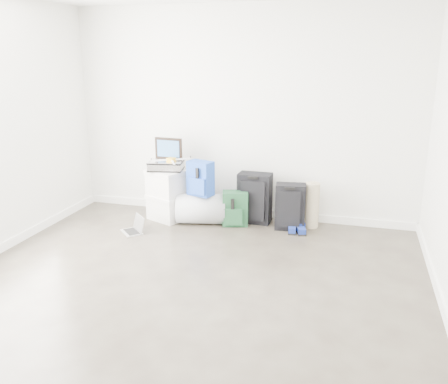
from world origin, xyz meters
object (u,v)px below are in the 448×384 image
(large_suitcase, at_px, (255,198))
(carry_on, at_px, (290,207))
(boxes_stack, at_px, (167,195))
(duffel_bag, at_px, (201,209))
(briefcase, at_px, (166,165))
(laptop, at_px, (135,228))

(large_suitcase, distance_m, carry_on, 0.49)
(boxes_stack, xyz_separation_m, duffel_bag, (0.48, -0.03, -0.14))
(duffel_bag, bearing_deg, large_suitcase, 6.90)
(carry_on, bearing_deg, large_suitcase, 157.51)
(duffel_bag, relative_size, carry_on, 1.08)
(duffel_bag, height_order, large_suitcase, large_suitcase)
(duffel_bag, relative_size, large_suitcase, 0.96)
(boxes_stack, bearing_deg, briefcase, 23.89)
(boxes_stack, relative_size, briefcase, 1.57)
(boxes_stack, xyz_separation_m, carry_on, (1.60, 0.07, -0.05))
(large_suitcase, relative_size, laptop, 1.87)
(carry_on, bearing_deg, briefcase, 174.96)
(large_suitcase, relative_size, carry_on, 1.12)
(duffel_bag, bearing_deg, boxes_stack, 164.79)
(laptop, bearing_deg, boxes_stack, 113.79)
(boxes_stack, bearing_deg, large_suitcase, 33.79)
(duffel_bag, xyz_separation_m, carry_on, (1.12, 0.10, 0.10))
(briefcase, distance_m, duffel_bag, 0.72)
(duffel_bag, distance_m, large_suitcase, 0.69)
(laptop, bearing_deg, briefcase, 113.79)
(boxes_stack, xyz_separation_m, laptop, (-0.21, -0.56, -0.29))
(briefcase, relative_size, large_suitcase, 0.66)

